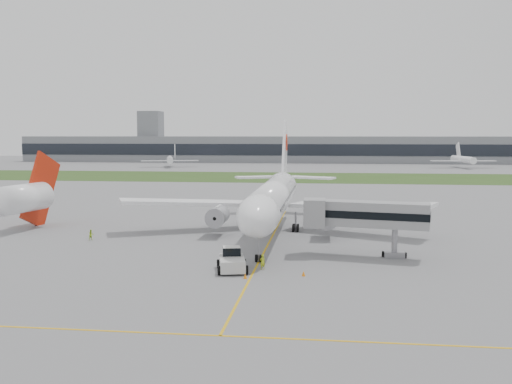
# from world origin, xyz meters

# --- Properties ---
(ground) EXTENTS (600.00, 600.00, 0.00)m
(ground) POSITION_xyz_m (0.00, 0.00, 0.00)
(ground) COLOR gray
(ground) RESTS_ON ground
(apron_markings) EXTENTS (70.00, 70.00, 0.04)m
(apron_markings) POSITION_xyz_m (0.00, -5.00, 0.00)
(apron_markings) COLOR gold
(apron_markings) RESTS_ON ground
(grass_strip) EXTENTS (600.00, 50.00, 0.02)m
(grass_strip) POSITION_xyz_m (0.00, 120.00, 0.01)
(grass_strip) COLOR #2C451A
(grass_strip) RESTS_ON ground
(terminal_building) EXTENTS (320.00, 22.30, 14.00)m
(terminal_building) POSITION_xyz_m (0.00, 229.87, 7.00)
(terminal_building) COLOR gray
(terminal_building) RESTS_ON ground
(control_tower) EXTENTS (12.00, 12.00, 56.00)m
(control_tower) POSITION_xyz_m (-90.00, 232.00, 0.00)
(control_tower) COLOR gray
(control_tower) RESTS_ON ground
(airliner) EXTENTS (48.13, 53.95, 17.88)m
(airliner) POSITION_xyz_m (0.00, 4.87, 5.66)
(airliner) COLOR white
(airliner) RESTS_ON ground
(pushback_tug) EXTENTS (4.09, 5.30, 2.47)m
(pushback_tug) POSITION_xyz_m (-2.48, -19.45, 1.14)
(pushback_tug) COLOR silver
(pushback_tug) RESTS_ON ground
(jet_bridge) EXTENTS (15.41, 6.01, 7.03)m
(jet_bridge) POSITION_xyz_m (12.16, -10.37, 5.20)
(jet_bridge) COLOR gray
(jet_bridge) RESTS_ON ground
(safety_cone_left) EXTENTS (0.40, 0.40, 0.55)m
(safety_cone_left) POSITION_xyz_m (-0.50, -22.92, 0.28)
(safety_cone_left) COLOR orange
(safety_cone_left) RESTS_ON ground
(safety_cone_right) EXTENTS (0.41, 0.41, 0.56)m
(safety_cone_right) POSITION_xyz_m (5.51, -21.10, 0.28)
(safety_cone_right) COLOR orange
(safety_cone_right) RESTS_ON ground
(ground_crew_near) EXTENTS (0.75, 0.70, 1.73)m
(ground_crew_near) POSITION_xyz_m (0.85, -18.71, 0.86)
(ground_crew_near) COLOR #B1C821
(ground_crew_near) RESTS_ON ground
(ground_crew_far) EXTENTS (0.93, 0.95, 1.54)m
(ground_crew_far) POSITION_xyz_m (-25.33, -4.03, 0.77)
(ground_crew_far) COLOR #A0CE22
(ground_crew_far) RESTS_ON ground
(neighbor_aircraft) EXTENTS (6.13, 16.13, 13.02)m
(neighbor_aircraft) POSITION_xyz_m (-39.30, 3.60, 5.16)
(neighbor_aircraft) COLOR red
(neighbor_aircraft) RESTS_ON ground
(distant_aircraft_left) EXTENTS (31.63, 29.50, 10.06)m
(distant_aircraft_left) POSITION_xyz_m (-63.79, 176.38, 0.00)
(distant_aircraft_left) COLOR white
(distant_aircraft_left) RESTS_ON ground
(distant_aircraft_right) EXTENTS (31.47, 28.48, 11.02)m
(distant_aircraft_right) POSITION_xyz_m (69.28, 185.30, 0.00)
(distant_aircraft_right) COLOR white
(distant_aircraft_right) RESTS_ON ground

